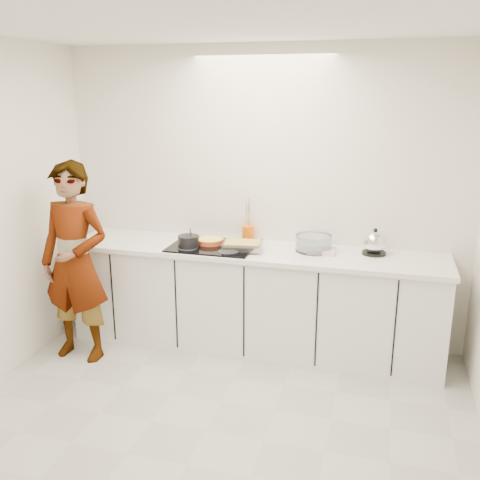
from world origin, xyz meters
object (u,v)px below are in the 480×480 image
(hob, at_px, (213,246))
(utensil_crock, at_px, (248,233))
(tart_dish, at_px, (210,241))
(cook, at_px, (75,263))
(baking_dish, at_px, (243,245))
(mixing_bowl, at_px, (314,244))
(saucepan, at_px, (189,241))
(kettle, at_px, (375,243))

(hob, distance_m, utensil_crock, 0.37)
(tart_dish, bearing_deg, cook, -149.40)
(baking_dish, relative_size, mixing_bowl, 0.99)
(baking_dish, xyz_separation_m, utensil_crock, (-0.04, 0.32, 0.02))
(saucepan, distance_m, baking_dish, 0.47)
(saucepan, bearing_deg, cook, -153.85)
(hob, bearing_deg, baking_dish, -9.07)
(hob, xyz_separation_m, tart_dish, (-0.05, 0.06, 0.03))
(hob, height_order, mixing_bowl, mixing_bowl)
(hob, distance_m, kettle, 1.36)
(cook, bearing_deg, saucepan, 28.09)
(tart_dish, relative_size, utensil_crock, 2.25)
(tart_dish, xyz_separation_m, kettle, (1.40, 0.09, 0.06))
(kettle, bearing_deg, tart_dish, -176.24)
(kettle, distance_m, cook, 2.48)
(saucepan, distance_m, cook, 0.95)
(tart_dish, bearing_deg, baking_dish, -17.27)
(mixing_bowl, relative_size, kettle, 1.60)
(hob, bearing_deg, utensil_crock, 48.52)
(baking_dish, height_order, utensil_crock, utensil_crock)
(hob, xyz_separation_m, cook, (-1.03, -0.52, -0.08))
(saucepan, bearing_deg, hob, 30.80)
(cook, bearing_deg, mixing_bowl, 20.44)
(hob, bearing_deg, kettle, 6.27)
(utensil_crock, bearing_deg, hob, -131.48)
(saucepan, xyz_separation_m, kettle, (1.53, 0.26, 0.03))
(tart_dish, distance_m, mixing_bowl, 0.90)
(mixing_bowl, relative_size, utensil_crock, 2.69)
(baking_dish, distance_m, kettle, 1.09)
(tart_dish, bearing_deg, hob, -50.54)
(mixing_bowl, bearing_deg, baking_dish, -165.41)
(saucepan, height_order, cook, cook)
(tart_dish, bearing_deg, saucepan, -129.52)
(mixing_bowl, xyz_separation_m, utensil_crock, (-0.61, 0.17, 0.00))
(saucepan, height_order, baking_dish, saucepan)
(utensil_crock, bearing_deg, baking_dish, -83.71)
(saucepan, relative_size, cook, 0.13)
(utensil_crock, relative_size, cook, 0.08)
(cook, bearing_deg, baking_dish, 22.11)
(kettle, bearing_deg, hob, -173.73)
(tart_dish, relative_size, mixing_bowl, 0.84)
(hob, relative_size, tart_dish, 2.34)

